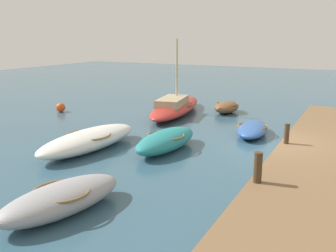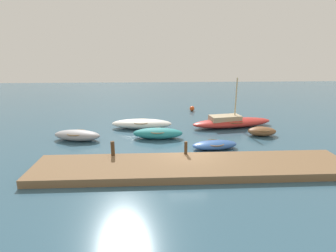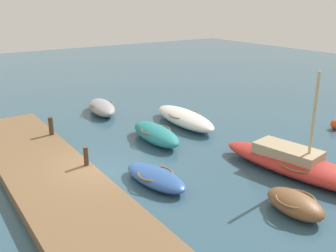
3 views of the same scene
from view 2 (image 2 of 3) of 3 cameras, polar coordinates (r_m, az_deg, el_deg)
The scene contains 11 objects.
ground_plane at distance 17.70m, azimuth 4.30°, elevation -6.68°, with size 84.00×84.00×0.00m, color #33566B.
dock_platform at distance 15.79m, azimuth 5.22°, elevation -8.73°, with size 18.38×3.46×0.45m, color brown.
motorboat_white at distance 23.98m, azimuth -5.67°, elevation 0.50°, with size 5.50×2.15×0.83m.
rowboat_blue at distance 19.26m, azimuth 9.98°, elevation -3.99°, with size 3.42×1.75×0.59m.
dinghy_brown at distance 23.18m, azimuth 19.53°, elevation -1.05°, with size 2.37×1.46×0.72m.
rowboat_teal at distance 21.18m, azimuth -2.20°, elevation -1.54°, with size 4.02×1.68×0.83m.
rowboat_grey at distance 21.90m, azimuth -18.93°, elevation -1.87°, with size 3.94×2.22×0.80m.
sailboat_red at distance 24.96m, azimuth 13.45°, elevation 0.86°, with size 7.81×3.28×4.48m.
mooring_post_west at distance 16.96m, azimuth -11.79°, elevation -4.74°, with size 0.24×0.24×0.92m, color #47331E.
mooring_post_mid_west at distance 16.88m, azimuth 3.85°, elevation -4.70°, with size 0.20×0.20×0.82m, color #47331E.
marker_buoy at distance 30.77m, azimuth 5.18°, elevation 3.74°, with size 0.57×0.57×0.57m, color #E54C19.
Camera 2 is at (-2.14, -16.18, 6.84)m, focal length 28.37 mm.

